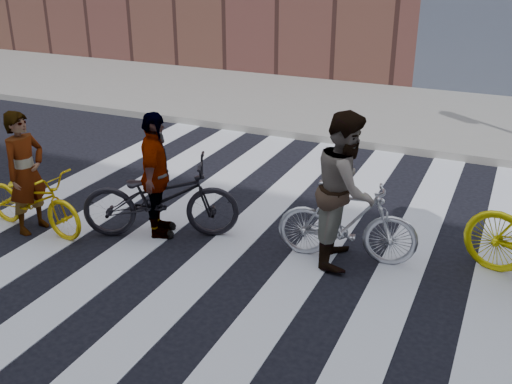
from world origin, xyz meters
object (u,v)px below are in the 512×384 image
Objects in this scene: bike_dark_rear at (161,198)px; bike_yellow_left at (33,200)px; rider_left at (26,173)px; rider_mid at (346,189)px; bike_silver_mid at (347,222)px; rider_rear at (156,176)px.

bike_yellow_left is at bearing 84.51° from bike_dark_rear.
bike_yellow_left is 0.40m from rider_left.
bike_dark_rear is 2.48m from rider_mid.
rider_mid reaches higher than bike_silver_mid.
bike_dark_rear is 1.23× the size of rider_left.
rider_rear is (-0.05, -0.00, 0.31)m from bike_dark_rear.
bike_silver_mid is at bearing -72.13° from rider_left.
bike_dark_rear is at bearing -65.65° from bike_yellow_left.
rider_left is at bearing 83.98° from bike_dark_rear.
rider_left is (-1.72, -0.59, 0.30)m from bike_dark_rear.
rider_rear is (1.67, 0.59, 0.01)m from rider_left.
bike_yellow_left is 1.00× the size of bike_silver_mid.
rider_mid reaches higher than bike_dark_rear.
bike_dark_rear is 1.84m from rider_left.
rider_mid reaches higher than bike_yellow_left.
rider_mid is at bearing -106.33° from rider_rear.
bike_silver_mid is at bearing -106.50° from rider_rear.
rider_left reaches higher than bike_yellow_left.
rider_rear is at bearing -65.65° from rider_left.
bike_yellow_left is 1.77m from bike_dark_rear.
rider_mid is 1.12× the size of rider_rear.
bike_yellow_left is 1.77m from rider_rear.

